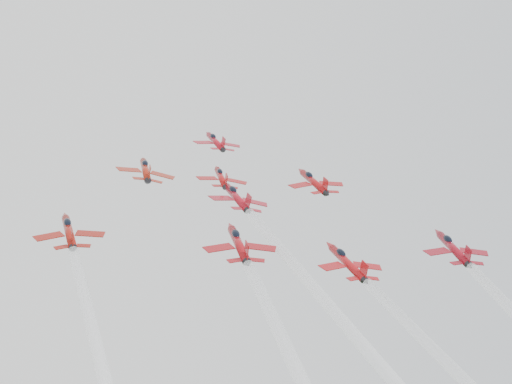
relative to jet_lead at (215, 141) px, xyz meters
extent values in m
cylinder|color=#A9101D|center=(0.00, -0.33, -0.28)|extent=(1.15, 9.59, 6.22)
cone|color=#A9101D|center=(0.00, 5.17, 2.91)|extent=(1.15, 2.56, 2.14)
cone|color=black|center=(0.00, -5.38, -3.21)|extent=(1.15, 1.66, 1.62)
ellipsoid|color=black|center=(0.00, 1.48, 1.37)|extent=(1.04, 2.45, 1.96)
cube|color=#A9101D|center=(-2.81, -1.03, -0.74)|extent=(4.29, 2.82, 1.03)
cube|color=#A9101D|center=(2.81, -1.03, -0.74)|extent=(4.29, 2.82, 1.03)
cube|color=#A9101D|center=(0.00, -4.93, -1.50)|extent=(0.13, 2.67, 2.75)
cube|color=#A9101D|center=(-1.46, -4.48, -2.69)|extent=(2.06, 1.40, 0.60)
cube|color=#A9101D|center=(1.46, -4.48, -2.69)|extent=(2.06, 1.40, 0.60)
cylinder|color=#9F1F0F|center=(-16.33, -18.62, -10.88)|extent=(1.16, 9.69, 6.29)
cone|color=#9F1F0F|center=(-16.33, -13.06, -7.66)|extent=(1.16, 2.59, 2.17)
cone|color=black|center=(-16.33, -23.72, -13.84)|extent=(1.16, 1.67, 1.64)
ellipsoid|color=black|center=(-16.33, -16.79, -9.21)|extent=(1.05, 2.48, 1.98)
cube|color=#9F1F0F|center=(-19.18, -19.32, -11.35)|extent=(4.33, 2.85, 1.04)
cube|color=#9F1F0F|center=(-13.49, -19.32, -11.35)|extent=(4.33, 2.85, 1.04)
cube|color=#9F1F0F|center=(-16.33, -23.26, -12.12)|extent=(0.13, 2.70, 2.77)
cube|color=#9F1F0F|center=(-17.81, -22.81, -13.32)|extent=(2.08, 1.41, 0.60)
cube|color=#9F1F0F|center=(-14.86, -22.81, -13.32)|extent=(2.08, 1.41, 0.60)
cylinder|color=#A81011|center=(-3.58, -20.05, -11.71)|extent=(1.04, 8.66, 5.62)
cone|color=#A81011|center=(-3.58, -15.08, -8.83)|extent=(1.04, 2.31, 1.93)
cone|color=black|center=(-3.58, -24.61, -14.36)|extent=(1.04, 1.50, 1.46)
ellipsoid|color=black|center=(-3.58, -18.41, -10.22)|extent=(0.94, 2.22, 1.77)
cube|color=#A81011|center=(-6.12, -20.68, -12.13)|extent=(3.87, 2.54, 0.93)
cube|color=#A81011|center=(-1.04, -20.68, -12.13)|extent=(3.87, 2.54, 0.93)
cube|color=#A81011|center=(-3.58, -24.20, -12.81)|extent=(0.11, 2.41, 2.48)
cube|color=#A81011|center=(-4.89, -23.79, -13.89)|extent=(1.86, 1.26, 0.54)
cube|color=#A81011|center=(-2.26, -23.79, -13.89)|extent=(1.86, 1.26, 0.54)
cylinder|color=#A70F13|center=(13.57, -19.55, -11.43)|extent=(1.20, 10.04, 6.51)
cone|color=#A70F13|center=(13.57, -13.80, -8.09)|extent=(1.20, 2.68, 2.24)
cone|color=black|center=(13.57, -24.84, -14.49)|extent=(1.20, 1.74, 1.70)
ellipsoid|color=black|center=(13.57, -17.66, -9.70)|extent=(1.09, 2.57, 2.05)
cube|color=#A70F13|center=(10.62, -20.28, -11.91)|extent=(4.49, 2.95, 1.08)
cube|color=#A70F13|center=(16.52, -20.28, -11.91)|extent=(4.49, 2.95, 1.08)
cube|color=#A70F13|center=(13.57, -24.37, -12.70)|extent=(0.13, 2.79, 2.87)
cube|color=#A70F13|center=(12.04, -23.90, -13.95)|extent=(2.15, 1.46, 0.62)
cube|color=#A70F13|center=(15.10, -23.90, -13.95)|extent=(2.15, 1.46, 0.62)
cylinder|color=#A30F1C|center=(-3.01, -28.35, -16.53)|extent=(1.16, 9.75, 6.32)
cone|color=#A30F1C|center=(-3.01, -22.76, -13.29)|extent=(1.16, 2.60, 2.18)
cone|color=black|center=(-3.01, -33.48, -19.50)|extent=(1.16, 1.68, 1.65)
ellipsoid|color=black|center=(-3.01, -26.51, -14.85)|extent=(1.06, 2.49, 1.99)
cube|color=#A30F1C|center=(-5.87, -29.06, -17.00)|extent=(4.35, 2.86, 1.05)
cube|color=#A30F1C|center=(-0.15, -29.06, -17.00)|extent=(4.35, 2.86, 1.05)
cube|color=#A30F1C|center=(-3.01, -33.02, -17.77)|extent=(0.13, 2.71, 2.79)
cube|color=#A30F1C|center=(-4.49, -32.56, -18.97)|extent=(2.09, 1.42, 0.60)
cube|color=#A30F1C|center=(-1.53, -32.56, -18.97)|extent=(2.09, 1.42, 0.60)
cylinder|color=maroon|center=(-28.95, -42.28, -24.61)|extent=(1.05, 8.76, 5.68)
cone|color=maroon|center=(-28.95, -37.26, -21.69)|extent=(1.05, 2.34, 1.96)
cone|color=black|center=(-28.95, -46.89, -27.28)|extent=(1.05, 1.51, 1.48)
ellipsoid|color=black|center=(-28.95, -40.62, -23.10)|extent=(0.95, 2.24, 1.79)
cube|color=maroon|center=(-31.52, -42.91, -25.03)|extent=(3.91, 2.57, 0.94)
cube|color=maroon|center=(-26.38, -42.91, -25.03)|extent=(3.91, 2.57, 0.94)
cube|color=maroon|center=(-28.95, -46.48, -25.72)|extent=(0.11, 2.44, 2.51)
cube|color=maroon|center=(-30.29, -46.07, -26.80)|extent=(1.88, 1.28, 0.54)
cube|color=maroon|center=(-27.62, -46.07, -26.80)|extent=(1.88, 1.28, 0.54)
cylinder|color=#9E0F14|center=(-6.90, -44.21, -25.72)|extent=(1.17, 9.75, 6.33)
cone|color=#9E0F14|center=(-6.90, -38.61, -22.48)|extent=(1.17, 2.60, 2.18)
cone|color=black|center=(-6.90, -49.34, -28.70)|extent=(1.17, 1.68, 1.65)
ellipsoid|color=black|center=(-6.90, -42.36, -24.04)|extent=(1.06, 2.50, 1.99)
cube|color=#9E0F14|center=(-9.76, -44.91, -26.20)|extent=(4.36, 2.86, 1.05)
cube|color=#9E0F14|center=(-4.04, -44.91, -26.20)|extent=(4.36, 2.86, 1.05)
cube|color=#9E0F14|center=(-6.90, -48.88, -26.96)|extent=(0.13, 2.71, 2.79)
cube|color=#9E0F14|center=(-8.38, -48.42, -28.17)|extent=(2.09, 1.42, 0.61)
cube|color=#9E0F14|center=(-5.42, -48.42, -28.17)|extent=(2.09, 1.42, 0.61)
cylinder|color=#AF1015|center=(6.95, -48.53, -28.23)|extent=(1.06, 8.90, 5.77)
cone|color=#AF1015|center=(6.95, -43.43, -25.27)|extent=(1.06, 2.37, 1.99)
cone|color=black|center=(6.95, -53.21, -30.95)|extent=(1.06, 1.54, 1.50)
ellipsoid|color=black|center=(6.95, -46.85, -26.70)|extent=(0.97, 2.28, 1.82)
cube|color=#AF1015|center=(4.34, -49.17, -28.66)|extent=(3.98, 2.61, 0.96)
cube|color=#AF1015|center=(9.56, -49.17, -28.66)|extent=(3.98, 2.61, 0.96)
cube|color=#AF1015|center=(6.95, -52.79, -29.36)|extent=(0.12, 2.48, 2.55)
cube|color=#AF1015|center=(5.59, -52.38, -30.46)|extent=(1.91, 1.30, 0.55)
cube|color=#AF1015|center=(8.30, -52.38, -30.46)|extent=(1.91, 1.30, 0.55)
cylinder|color=maroon|center=(26.27, -43.44, -25.28)|extent=(1.15, 9.65, 6.26)
cone|color=maroon|center=(26.27, -37.91, -22.07)|extent=(1.15, 2.58, 2.16)
cone|color=black|center=(26.27, -48.52, -28.23)|extent=(1.15, 1.67, 1.63)
ellipsoid|color=black|center=(26.27, -41.62, -23.62)|extent=(1.05, 2.47, 1.97)
cube|color=maroon|center=(23.44, -44.14, -25.75)|extent=(4.31, 2.84, 1.04)
cube|color=maroon|center=(29.11, -44.14, -25.75)|extent=(4.31, 2.84, 1.04)
cube|color=maroon|center=(26.27, -48.07, -26.51)|extent=(0.13, 2.69, 2.76)
cube|color=maroon|center=(24.81, -47.62, -27.70)|extent=(2.07, 1.41, 0.60)
cube|color=maroon|center=(27.74, -47.62, -27.70)|extent=(2.07, 1.41, 0.60)
camera|label=1|loc=(-31.60, -136.13, -35.92)|focal=50.00mm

